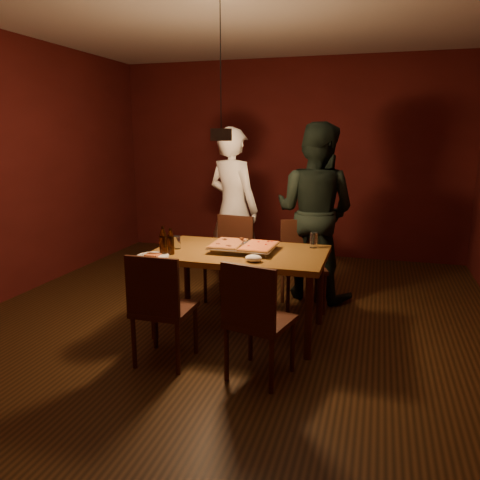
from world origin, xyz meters
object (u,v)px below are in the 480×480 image
(beer_bottle_a, at_px, (163,241))
(beer_bottle_b, at_px, (171,241))
(pizza_tray, at_px, (244,248))
(chair_far_right, at_px, (302,256))
(dining_table, at_px, (240,259))
(chair_far_left, at_px, (231,250))
(diner_white, at_px, (233,208))
(plate_slice, at_px, (153,256))
(pendant_lamp, at_px, (221,133))
(chair_near_left, at_px, (159,300))
(chair_near_right, at_px, (255,311))
(diner_dark, at_px, (315,212))

(beer_bottle_a, distance_m, beer_bottle_b, 0.07)
(pizza_tray, bearing_deg, chair_far_right, 57.62)
(dining_table, xyz_separation_m, chair_far_left, (-0.35, 0.84, -0.14))
(chair_far_left, xyz_separation_m, chair_far_right, (0.77, -0.03, 0.00))
(chair_far_left, relative_size, diner_white, 0.26)
(chair_far_left, xyz_separation_m, plate_slice, (-0.29, -1.25, 0.22))
(chair_far_left, height_order, chair_far_right, same)
(beer_bottle_a, distance_m, plate_slice, 0.16)
(beer_bottle_a, xyz_separation_m, pendant_lamp, (0.43, 0.28, 0.89))
(chair_far_right, distance_m, chair_near_left, 1.80)
(chair_far_right, bearing_deg, beer_bottle_a, 28.29)
(chair_near_right, height_order, plate_slice, chair_near_right)
(dining_table, relative_size, pendant_lamp, 1.36)
(chair_far_left, height_order, diner_white, diner_white)
(beer_bottle_a, xyz_separation_m, plate_slice, (-0.06, -0.09, -0.12))
(pendant_lamp, bearing_deg, dining_table, 15.78)
(pizza_tray, bearing_deg, beer_bottle_a, -155.89)
(plate_slice, distance_m, diner_white, 1.70)
(dining_table, xyz_separation_m, pendant_lamp, (-0.15, -0.04, 1.08))
(chair_near_left, relative_size, diner_white, 0.26)
(beer_bottle_b, bearing_deg, pendant_lamp, 30.74)
(chair_near_right, bearing_deg, chair_near_left, -168.14)
(beer_bottle_a, bearing_deg, diner_white, 85.73)
(beer_bottle_a, distance_m, pendant_lamp, 1.02)
(plate_slice, xyz_separation_m, pendant_lamp, (0.49, 0.37, 1.00))
(dining_table, bearing_deg, pizza_tray, 38.39)
(chair_near_right, bearing_deg, diner_dark, 99.42)
(chair_near_right, relative_size, pizza_tray, 0.92)
(chair_near_right, height_order, diner_white, diner_white)
(chair_far_left, xyz_separation_m, diner_white, (-0.11, 0.44, 0.38))
(chair_far_left, bearing_deg, plate_slice, 84.84)
(chair_near_right, height_order, diner_dark, diner_dark)
(chair_far_left, bearing_deg, chair_near_left, 96.30)
(diner_white, xyz_separation_m, pendant_lamp, (0.31, -1.32, 0.84))
(chair_far_right, xyz_separation_m, pendant_lamp, (-0.58, -0.85, 1.22))
(beer_bottle_a, height_order, diner_white, diner_white)
(pizza_tray, relative_size, beer_bottle_a, 2.20)
(chair_far_left, distance_m, beer_bottle_b, 1.17)
(chair_near_left, xyz_separation_m, beer_bottle_b, (-0.14, 0.53, 0.33))
(beer_bottle_b, bearing_deg, diner_white, 87.26)
(diner_white, bearing_deg, chair_near_left, 115.57)
(pizza_tray, distance_m, pendant_lamp, 1.00)
(chair_near_right, relative_size, beer_bottle_b, 2.24)
(chair_far_right, relative_size, chair_near_right, 1.06)
(beer_bottle_b, xyz_separation_m, diner_dark, (1.03, 1.42, 0.08))
(chair_near_left, height_order, chair_near_right, same)
(dining_table, height_order, beer_bottle_b, beer_bottle_b)
(chair_far_right, relative_size, chair_near_left, 1.11)
(dining_table, height_order, diner_dark, diner_dark)
(chair_near_right, xyz_separation_m, beer_bottle_b, (-0.89, 0.55, 0.33))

